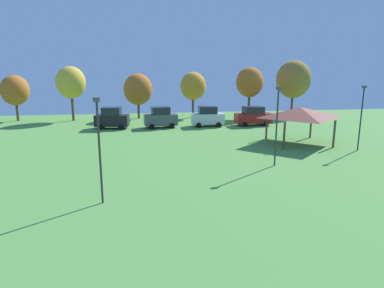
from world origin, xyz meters
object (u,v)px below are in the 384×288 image
Objects in this scene: light_post_0 at (361,114)px; treeline_tree_0 at (15,90)px; treeline_tree_3 at (193,86)px; treeline_tree_5 at (293,79)px; light_post_2 at (277,122)px; treeline_tree_1 at (71,83)px; parked_car_rightmost_in_row at (253,116)px; park_pavilion at (300,112)px; treeline_tree_4 at (250,82)px; light_post_1 at (99,145)px; parked_car_leftmost at (112,118)px; treeline_tree_2 at (138,89)px; parked_car_second_from_left at (161,118)px; parked_car_third_from_left at (208,117)px.

treeline_tree_0 is (-36.86, 22.76, 0.92)m from light_post_0.
treeline_tree_5 reaches higher than treeline_tree_3.
treeline_tree_1 is (-19.79, 25.55, 1.89)m from light_post_2.
light_post_2 is at bearing -116.24° from treeline_tree_5.
light_post_2 is (-4.09, -18.13, 2.22)m from parked_car_rightmost_in_row.
treeline_tree_4 reaches higher than park_pavilion.
light_post_1 is at bearing -143.37° from park_pavilion.
treeline_tree_5 is at bearing 24.08° from parked_car_leftmost.
treeline_tree_2 is at bearing 129.91° from park_pavilion.
parked_car_leftmost is 22.09m from park_pavilion.
treeline_tree_5 is (7.46, 1.75, 0.33)m from treeline_tree_4.
parked_car_second_from_left is 22.55m from light_post_0.
parked_car_second_from_left is 0.72× the size of light_post_1.
light_post_0 is 21.18m from treeline_tree_4.
treeline_tree_4 is at bearing -2.61° from treeline_tree_1.
treeline_tree_2 is (9.14, 0.80, -1.08)m from treeline_tree_1.
treeline_tree_5 reaches higher than parked_car_rightmost_in_row.
park_pavilion is 21.91m from light_post_1.
park_pavilion is 24.85m from treeline_tree_2.
park_pavilion reaches higher than parked_car_third_from_left.
light_post_1 is at bearing -64.73° from treeline_tree_0.
light_post_2 is (1.88, -18.24, 2.17)m from parked_car_third_from_left.
treeline_tree_0 is at bearing 148.31° from light_post_0.
parked_car_leftmost is 28.16m from treeline_tree_5.
parked_car_leftmost is at bearing 127.03° from light_post_2.
treeline_tree_2 is (-8.77, 8.12, 2.98)m from parked_car_third_from_left.
treeline_tree_0 is (-15.19, 32.19, 0.90)m from light_post_1.
treeline_tree_2 is (-14.74, 8.23, 3.02)m from parked_car_rightmost_in_row.
park_pavilion is at bearing -56.29° from parked_car_third_from_left.
parked_car_leftmost is at bearing -30.71° from treeline_tree_0.
light_post_2 reaches higher than park_pavilion.
parked_car_leftmost is at bearing 150.06° from park_pavilion.
treeline_tree_5 is (20.74, 8.04, 4.28)m from parked_car_second_from_left.
parked_car_rightmost_in_row is at bearing -50.57° from treeline_tree_3.
treeline_tree_2 is 0.97× the size of treeline_tree_3.
light_post_0 is at bearing -62.09° from treeline_tree_3.
treeline_tree_5 reaches higher than treeline_tree_2.
parked_car_rightmost_in_row is 15.53m from light_post_0.
treeline_tree_3 is at bearing 2.37° from treeline_tree_1.
treeline_tree_1 reaches higher than parked_car_rightmost_in_row.
light_post_2 is at bearing 25.04° from light_post_1.
treeline_tree_5 reaches higher than parked_car_leftmost.
light_post_2 reaches higher than light_post_1.
treeline_tree_0 is (-27.50, 26.44, 0.82)m from light_post_2.
park_pavilion is 0.86× the size of treeline_tree_4.
treeline_tree_4 is (0.16, 17.09, 2.13)m from park_pavilion.
parked_car_third_from_left is at bearing 174.94° from parked_car_rightmost_in_row.
parked_car_rightmost_in_row is 11.08m from treeline_tree_3.
light_post_0 is 0.92× the size of treeline_tree_0.
treeline_tree_4 reaches higher than light_post_1.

